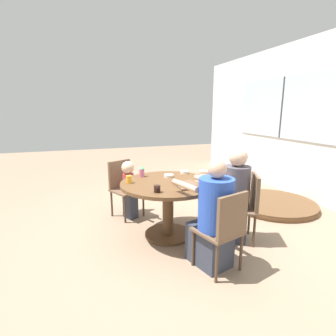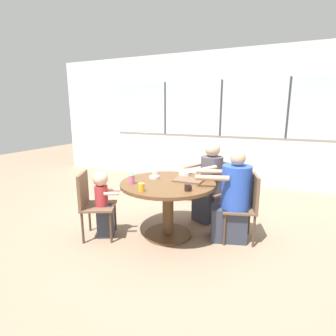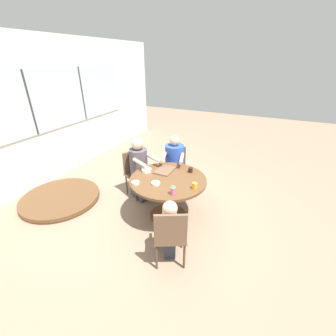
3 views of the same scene
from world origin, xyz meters
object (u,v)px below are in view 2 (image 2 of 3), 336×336
juice_glass (141,187)px  person_toddler (103,203)px  coffee_mug (188,188)px  person_man_blue_shirt (210,185)px  chair_for_man_blue_shirt (217,185)px  bowl_fruit (156,172)px  sippy_cup (132,178)px  chair_for_woman_green_shirt (246,202)px  person_woman_green_shirt (232,201)px  bowl_white_shallow (154,177)px  folded_table_stack (189,187)px  chair_for_toddler (91,200)px  bowl_cereal (185,173)px

juice_glass → person_toddler: bearing=170.4°
person_toddler → coffee_mug: 1.13m
person_toddler → person_man_blue_shirt: bearing=108.8°
chair_for_man_blue_shirt → bowl_fruit: bearing=59.1°
sippy_cup → coffee_mug: bearing=0.7°
coffee_mug → juice_glass: (-0.46, -0.23, 0.01)m
chair_for_woman_green_shirt → coffee_mug: 0.81m
sippy_cup → bowl_fruit: (0.02, 0.61, -0.06)m
chair_for_woman_green_shirt → juice_glass: chair_for_woman_green_shirt is taller
chair_for_man_blue_shirt → person_woman_green_shirt: bearing=143.8°
chair_for_man_blue_shirt → juice_glass: chair_for_man_blue_shirt is taller
bowl_white_shallow → coffee_mug: bearing=-29.5°
person_man_blue_shirt → folded_table_stack: (-0.77, 1.28, -0.48)m
chair_for_man_blue_shirt → sippy_cup: size_ratio=5.72×
chair_for_man_blue_shirt → bowl_fruit: size_ratio=7.46×
person_woman_green_shirt → person_toddler: size_ratio=1.31×
chair_for_toddler → bowl_fruit: (0.51, 0.79, 0.24)m
bowl_white_shallow → bowl_fruit: 0.29m
coffee_mug → bowl_fruit: 0.92m
chair_for_toddler → coffee_mug: bearing=72.5°
coffee_mug → bowl_fruit: size_ratio=0.69×
sippy_cup → juice_glass: bearing=-40.2°
chair_for_toddler → sippy_cup: bearing=83.8°
chair_for_toddler → folded_table_stack: 2.51m
chair_for_woman_green_shirt → sippy_cup: sippy_cup is taller
person_woman_green_shirt → coffee_mug: size_ratio=14.39×
chair_for_woman_green_shirt → person_toddler: person_toddler is taller
sippy_cup → bowl_cereal: size_ratio=0.94×
bowl_white_shallow → juice_glass: bearing=-77.5°
bowl_fruit → bowl_cereal: bearing=7.7°
chair_for_woman_green_shirt → bowl_white_shallow: chair_for_woman_green_shirt is taller
person_toddler → bowl_fruit: person_toddler is taller
chair_for_toddler → person_man_blue_shirt: (1.21, 1.15, 0.03)m
person_woman_green_shirt → bowl_fruit: person_woman_green_shirt is taller
chair_for_man_blue_shirt → sippy_cup: (-0.79, -1.12, 0.29)m
chair_for_toddler → bowl_fruit: bearing=120.7°
person_toddler → bowl_fruit: bearing=126.1°
sippy_cup → bowl_cereal: (0.44, 0.67, -0.05)m
chair_for_toddler → bowl_fruit: 0.97m
chair_for_man_blue_shirt → bowl_fruit: chair_for_man_blue_shirt is taller
bowl_white_shallow → chair_for_toddler: bearing=-140.4°
sippy_cup → juice_glass: sippy_cup is taller
person_man_blue_shirt → bowl_white_shallow: size_ratio=8.97×
coffee_mug → bowl_white_shallow: 0.67m
chair_for_woman_green_shirt → person_toddler: size_ratio=0.98×
chair_for_woman_green_shirt → folded_table_stack: chair_for_woman_green_shirt is taller
bowl_white_shallow → bowl_cereal: 0.45m
juice_glass → bowl_fruit: 0.86m
bowl_cereal → folded_table_stack: bowl_cereal is taller
person_toddler → bowl_cereal: size_ratio=5.48×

